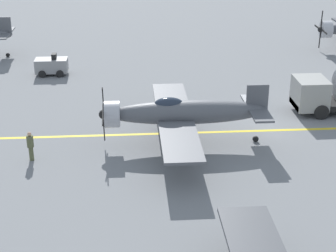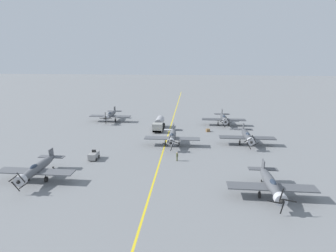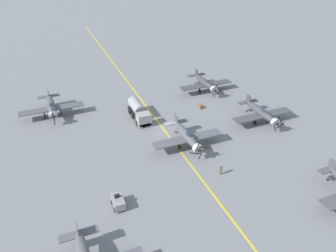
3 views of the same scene
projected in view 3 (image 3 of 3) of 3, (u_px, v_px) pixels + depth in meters
The scene contains 10 objects.
ground_plane at pixel (167, 133), 58.52m from camera, with size 400.00×400.00×0.00m, color slate.
taxiway_stripe at pixel (167, 133), 58.52m from camera, with size 0.30×160.00×0.01m, color yellow.
airplane_near_right at pixel (51, 106), 63.05m from camera, with size 12.00×9.98×3.80m.
airplane_mid_center at pixel (187, 136), 54.02m from camera, with size 12.00×9.98×3.71m.
airplane_near_left at pixel (205, 83), 72.73m from camera, with size 12.00×9.98×3.65m.
airplane_mid_left at pixel (262, 113), 60.87m from camera, with size 12.00×9.98×3.65m.
fuel_tanker at pixel (139, 111), 62.46m from camera, with size 2.68×8.00×2.98m.
tow_tractor at pixel (118, 202), 42.67m from camera, with size 1.57×2.60×1.79m.
ground_crew_walking at pixel (221, 169), 48.24m from camera, with size 0.38×0.38×1.74m.
supply_crate_by_tanker at pixel (200, 107), 66.54m from camera, with size 0.89×0.74×0.74m, color brown.
Camera 3 is at (18.48, 45.93, 31.23)m, focal length 35.00 mm.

